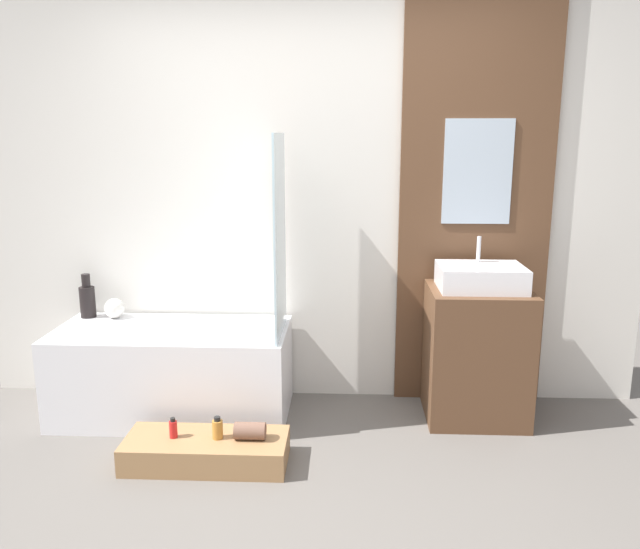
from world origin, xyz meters
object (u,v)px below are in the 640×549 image
object	(u,v)px
bathtub	(174,371)
wooden_step_bench	(206,451)
sink	(481,277)
bottle_soap_secondary	(218,429)
bottle_soap_primary	(173,429)
vase_round_light	(115,308)
vase_tall_dark	(87,300)

from	to	relation	value
bathtub	wooden_step_bench	distance (m)	0.70
sink	bathtub	bearing A→B (deg)	-178.45
sink	bottle_soap_secondary	size ratio (longest dim) A/B	4.12
bottle_soap_secondary	bottle_soap_primary	bearing A→B (deg)	180.00
vase_round_light	bottle_soap_primary	distance (m)	1.07
vase_tall_dark	bottle_soap_secondary	bearing A→B (deg)	-39.54
wooden_step_bench	vase_tall_dark	bearing A→B (deg)	138.58
wooden_step_bench	sink	xyz separation A→B (m)	(1.50, 0.64, 0.80)
vase_tall_dark	bottle_soap_primary	xyz separation A→B (m)	(0.75, -0.81, -0.47)
bottle_soap_primary	bottle_soap_secondary	world-z (taller)	bottle_soap_secondary
wooden_step_bench	bottle_soap_primary	bearing A→B (deg)	180.00
sink	bottle_soap_primary	size ratio (longest dim) A/B	4.51
wooden_step_bench	vase_tall_dark	xyz separation A→B (m)	(-0.92, 0.81, 0.59)
bathtub	vase_tall_dark	size ratio (longest dim) A/B	4.97
bathtub	bottle_soap_primary	size ratio (longest dim) A/B	12.83
sink	vase_tall_dark	distance (m)	2.44
wooden_step_bench	vase_round_light	xyz separation A→B (m)	(-0.75, 0.80, 0.54)
wooden_step_bench	sink	world-z (taller)	sink
vase_tall_dark	bottle_soap_secondary	xyz separation A→B (m)	(0.99, -0.81, -0.46)
vase_tall_dark	vase_round_light	size ratio (longest dim) A/B	2.22
bathtub	bottle_soap_primary	bearing A→B (deg)	-75.09
wooden_step_bench	sink	size ratio (longest dim) A/B	1.73
sink	vase_tall_dark	xyz separation A→B (m)	(-2.42, 0.17, -0.21)
wooden_step_bench	bottle_soap_secondary	size ratio (longest dim) A/B	7.10
sink	bottle_soap_primary	xyz separation A→B (m)	(-1.67, -0.64, -0.68)
wooden_step_bench	bottle_soap_secondary	xyz separation A→B (m)	(0.06, -0.00, 0.13)
sink	vase_tall_dark	world-z (taller)	sink
sink	bottle_soap_primary	distance (m)	1.91
vase_tall_dark	vase_round_light	xyz separation A→B (m)	(0.18, -0.02, -0.05)
vase_round_light	bottle_soap_secondary	bearing A→B (deg)	-44.64
wooden_step_bench	bottle_soap_primary	distance (m)	0.21
vase_tall_dark	bottle_soap_secondary	size ratio (longest dim) A/B	2.36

